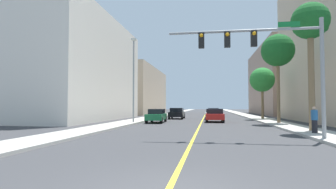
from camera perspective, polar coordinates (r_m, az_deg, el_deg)
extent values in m
plane|color=#38383A|center=(47.60, 7.72, -4.54)|extent=(192.00, 192.00, 0.00)
cube|color=#B2ADA3|center=(48.33, -1.26, -4.44)|extent=(2.61, 168.00, 0.15)
cube|color=#B2ADA3|center=(48.05, 16.75, -4.35)|extent=(2.61, 168.00, 0.15)
cube|color=yellow|center=(47.60, 7.72, -4.54)|extent=(0.16, 144.00, 0.01)
cube|color=silver|center=(37.61, -19.78, 4.93)|extent=(11.79, 22.63, 12.99)
cube|color=tan|center=(63.84, -8.24, 0.66)|extent=(13.34, 26.15, 10.37)
cube|color=gray|center=(62.79, 26.04, 2.59)|extent=(16.88, 27.77, 13.99)
cylinder|color=gray|center=(15.90, 29.93, 3.18)|extent=(0.20, 0.20, 6.19)
cylinder|color=gray|center=(15.39, 15.43, 12.85)|extent=(7.94, 0.14, 0.14)
cube|color=black|center=(15.36, 17.70, 11.18)|extent=(0.32, 0.24, 0.84)
sphere|color=orange|center=(15.29, 17.77, 12.21)|extent=(0.20, 0.20, 0.20)
cube|color=black|center=(15.21, 12.42, 11.26)|extent=(0.32, 0.24, 0.84)
sphere|color=orange|center=(15.14, 12.45, 12.30)|extent=(0.20, 0.20, 0.20)
cube|color=black|center=(15.19, 7.08, 11.24)|extent=(0.32, 0.24, 0.84)
sphere|color=orange|center=(15.11, 7.06, 12.29)|extent=(0.20, 0.20, 0.20)
cube|color=#147233|center=(15.91, 24.22, 13.41)|extent=(1.10, 0.04, 0.28)
cylinder|color=gray|center=(27.51, -7.30, 2.81)|extent=(0.16, 0.16, 8.26)
cube|color=beige|center=(28.23, -7.26, 11.50)|extent=(0.56, 0.28, 0.20)
cylinder|color=brown|center=(20.42, 28.04, 3.62)|extent=(0.40, 0.40, 7.37)
sphere|color=#195B23|center=(21.11, 27.84, 13.62)|extent=(2.46, 2.46, 2.46)
cone|color=#195B23|center=(21.42, 29.61, 12.87)|extent=(0.62, 1.27, 1.34)
cone|color=#195B23|center=(21.75, 27.43, 12.59)|extent=(1.25, 0.56, 1.22)
cone|color=#195B23|center=(20.94, 25.81, 13.14)|extent=(0.61, 1.32, 1.13)
cone|color=#195B23|center=(20.37, 28.37, 13.64)|extent=(1.33, 0.54, 1.38)
cylinder|color=brown|center=(28.50, 22.29, 1.62)|extent=(0.31, 0.31, 7.10)
sphere|color=#195B23|center=(28.95, 22.18, 8.65)|extent=(3.18, 3.18, 3.18)
cone|color=#195B23|center=(29.26, 23.95, 8.16)|extent=(0.60, 1.63, 1.41)
cone|color=#195B23|center=(29.83, 22.60, 7.94)|extent=(1.75, 1.23, 1.41)
cone|color=#195B23|center=(29.40, 20.57, 8.06)|extent=(1.33, 1.41, 1.61)
cone|color=#195B23|center=(28.19, 20.95, 8.51)|extent=(1.04, 1.19, 1.62)
cone|color=#195B23|center=(28.22, 23.47, 8.55)|extent=(1.16, 0.82, 1.54)
cylinder|color=brown|center=(36.74, 19.34, -0.92)|extent=(0.33, 0.33, 5.01)
sphere|color=#287F33|center=(36.89, 19.29, 2.98)|extent=(3.14, 3.14, 3.14)
cone|color=#287F33|center=(37.05, 20.73, 2.66)|extent=(0.45, 1.39, 1.24)
cone|color=#287F33|center=(37.81, 19.26, 2.54)|extent=(1.70, 0.71, 1.25)
cone|color=#287F33|center=(36.88, 17.83, 2.65)|extent=(0.64, 1.47, 1.21)
cone|color=#287F33|center=(35.99, 19.82, 2.79)|extent=(1.58, 0.67, 1.62)
cube|color=#196638|center=(28.74, -2.47, -4.72)|extent=(1.86, 4.28, 0.62)
cube|color=black|center=(28.93, -2.40, -3.58)|extent=(1.59, 2.22, 0.52)
cylinder|color=black|center=(27.09, -1.41, -5.52)|extent=(0.24, 0.65, 0.64)
cylinder|color=black|center=(27.36, -4.59, -5.48)|extent=(0.24, 0.65, 0.64)
cylinder|color=black|center=(30.19, -0.55, -5.20)|extent=(0.24, 0.65, 0.64)
cylinder|color=black|center=(30.43, -3.41, -5.17)|extent=(0.24, 0.65, 0.64)
cube|color=#1E389E|center=(42.98, 9.60, -3.87)|extent=(1.86, 4.41, 0.69)
cube|color=black|center=(42.92, 9.59, -3.12)|extent=(1.60, 2.06, 0.43)
cylinder|color=black|center=(44.64, 8.60, -4.27)|extent=(0.23, 0.64, 0.64)
cylinder|color=black|center=(44.63, 10.62, -4.25)|extent=(0.23, 0.64, 0.64)
cylinder|color=black|center=(41.36, 8.50, -4.42)|extent=(0.23, 0.64, 0.64)
cylinder|color=black|center=(41.36, 10.69, -4.40)|extent=(0.23, 0.64, 0.64)
cube|color=black|center=(37.25, 1.89, -4.18)|extent=(2.00, 4.35, 0.64)
cube|color=black|center=(37.24, 1.89, -3.27)|extent=(1.74, 2.23, 0.54)
cylinder|color=black|center=(38.96, 0.87, -4.57)|extent=(0.23, 0.64, 0.64)
cylinder|color=black|center=(38.78, 3.44, -4.58)|extent=(0.23, 0.64, 0.64)
cylinder|color=black|center=(35.76, 0.21, -4.76)|extent=(0.23, 0.64, 0.64)
cylinder|color=black|center=(35.57, 3.01, -4.77)|extent=(0.23, 0.64, 0.64)
cube|color=red|center=(30.43, 9.87, -4.57)|extent=(1.95, 4.08, 0.61)
cube|color=black|center=(30.26, 9.87, -3.49)|extent=(1.71, 1.99, 0.54)
cylinder|color=black|center=(31.93, 8.25, -5.02)|extent=(0.22, 0.64, 0.64)
cylinder|color=black|center=(31.96, 11.40, -5.00)|extent=(0.22, 0.64, 0.64)
cylinder|color=black|center=(28.96, 8.20, -5.29)|extent=(0.22, 0.64, 0.64)
cylinder|color=black|center=(28.99, 11.66, -5.26)|extent=(0.22, 0.64, 0.64)
cube|color=white|center=(36.51, 9.41, -4.18)|extent=(1.97, 3.92, 0.64)
cube|color=black|center=(36.49, 9.40, -3.35)|extent=(1.71, 2.00, 0.42)
cylinder|color=black|center=(37.91, 8.06, -4.61)|extent=(0.23, 0.64, 0.64)
cylinder|color=black|center=(37.95, 10.66, -4.59)|extent=(0.23, 0.64, 0.64)
cylinder|color=black|center=(35.12, 8.06, -4.78)|extent=(0.23, 0.64, 0.64)
cylinder|color=black|center=(35.16, 10.87, -4.76)|extent=(0.23, 0.64, 0.64)
cylinder|color=black|center=(18.65, 28.60, -5.96)|extent=(0.32, 0.32, 0.78)
cylinder|color=#26598C|center=(18.62, 28.56, -3.83)|extent=(0.38, 0.38, 0.61)
sphere|color=tan|center=(18.61, 28.53, -2.56)|extent=(0.21, 0.21, 0.21)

